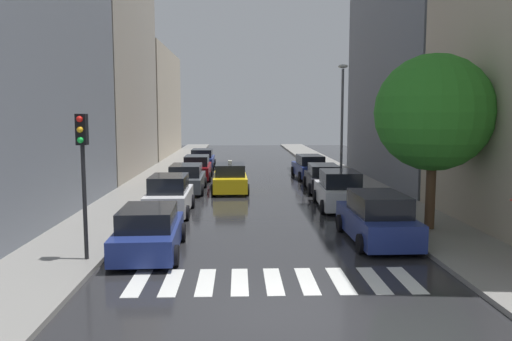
% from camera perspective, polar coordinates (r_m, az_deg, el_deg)
% --- Properties ---
extents(ground_plane, '(28.00, 72.00, 0.04)m').
position_cam_1_polar(ground_plane, '(35.08, -0.49, -0.86)').
color(ground_plane, '#262629').
extents(sidewalk_left, '(3.00, 72.00, 0.15)m').
position_cam_1_polar(sidewalk_left, '(35.50, -11.03, -0.74)').
color(sidewalk_left, gray).
rests_on(sidewalk_left, ground).
extents(sidewalk_right, '(3.00, 72.00, 0.15)m').
position_cam_1_polar(sidewalk_right, '(35.83, 9.96, -0.65)').
color(sidewalk_right, gray).
rests_on(sidewalk_right, ground).
extents(crosswalk_stripes, '(7.65, 2.20, 0.01)m').
position_cam_1_polar(crosswalk_stripes, '(13.77, 1.98, -12.41)').
color(crosswalk_stripes, silver).
rests_on(crosswalk_stripes, ground).
extents(building_left_mid, '(6.00, 14.72, 22.21)m').
position_cam_1_polar(building_left_mid, '(38.85, -17.72, 16.02)').
color(building_left_mid, '#9E9384').
rests_on(building_left_mid, ground).
extents(building_left_far, '(6.00, 17.83, 10.98)m').
position_cam_1_polar(building_left_far, '(54.81, -12.71, 7.40)').
color(building_left_far, '#B2A38C').
rests_on(building_left_far, ground).
extents(building_right_mid, '(6.00, 16.52, 16.72)m').
position_cam_1_polar(building_right_mid, '(35.03, 18.35, 12.54)').
color(building_right_mid, slate).
rests_on(building_right_mid, ground).
extents(parked_car_left_nearest, '(2.20, 4.47, 1.53)m').
position_cam_1_polar(parked_car_left_nearest, '(16.47, -12.00, -6.78)').
color(parked_car_left_nearest, navy).
rests_on(parked_car_left_nearest, ground).
extents(parked_car_left_second, '(1.99, 4.25, 1.76)m').
position_cam_1_polar(parked_car_left_second, '(22.66, -9.77, -2.87)').
color(parked_car_left_second, silver).
rests_on(parked_car_left_second, ground).
extents(parked_car_left_third, '(2.14, 4.66, 1.59)m').
position_cam_1_polar(parked_car_left_third, '(28.92, -7.86, -0.96)').
color(parked_car_left_third, '#474C51').
rests_on(parked_car_left_third, ground).
extents(parked_car_left_fourth, '(2.01, 4.54, 1.63)m').
position_cam_1_polar(parked_car_left_fourth, '(34.41, -6.68, 0.27)').
color(parked_car_left_fourth, maroon).
rests_on(parked_car_left_fourth, ground).
extents(parked_car_left_fifth, '(2.03, 4.42, 1.61)m').
position_cam_1_polar(parked_car_left_fifth, '(40.83, -6.09, 1.24)').
color(parked_car_left_fifth, navy).
rests_on(parked_car_left_fifth, ground).
extents(parked_car_right_nearest, '(2.14, 4.68, 1.74)m').
position_cam_1_polar(parked_car_right_nearest, '(18.11, 13.53, -5.34)').
color(parked_car_right_nearest, navy).
rests_on(parked_car_right_nearest, ground).
extents(parked_car_right_second, '(2.21, 4.52, 1.79)m').
position_cam_1_polar(parked_car_right_second, '(24.10, 9.39, -2.27)').
color(parked_car_right_second, silver).
rests_on(parked_car_right_second, ground).
extents(parked_car_right_third, '(2.14, 4.77, 1.54)m').
position_cam_1_polar(parked_car_right_third, '(29.40, 7.58, -0.87)').
color(parked_car_right_third, black).
rests_on(parked_car_right_third, ground).
extents(parked_car_right_fourth, '(2.18, 4.80, 1.61)m').
position_cam_1_polar(parked_car_right_fourth, '(35.02, 6.07, 0.37)').
color(parked_car_right_fourth, navy).
rests_on(parked_car_right_fourth, ground).
extents(taxi_midroad, '(2.15, 4.60, 1.81)m').
position_cam_1_polar(taxi_midroad, '(28.82, -2.95, -0.90)').
color(taxi_midroad, yellow).
rests_on(taxi_midroad, ground).
extents(street_tree_right, '(4.31, 4.31, 6.50)m').
position_cam_1_polar(street_tree_right, '(19.75, 19.45, 6.17)').
color(street_tree_right, '#513823').
rests_on(street_tree_right, sidewalk_right).
extents(traffic_light_left_corner, '(0.30, 0.42, 4.30)m').
position_cam_1_polar(traffic_light_left_corner, '(15.48, -19.03, 1.77)').
color(traffic_light_left_corner, black).
rests_on(traffic_light_left_corner, sidewalk_left).
extents(lamp_post_right, '(0.60, 0.28, 7.32)m').
position_cam_1_polar(lamp_post_right, '(32.00, 9.71, 6.18)').
color(lamp_post_right, '#595B60').
rests_on(lamp_post_right, sidewalk_right).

